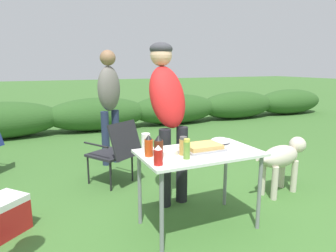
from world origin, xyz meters
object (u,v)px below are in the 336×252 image
folding_table (199,160)px  dog (283,157)px  mixing_bowl (221,141)px  standing_person_in_gray_fleece (109,96)px  hot_sauce_bottle (149,146)px  relish_jar (187,149)px  standing_person_in_dark_puffer (168,104)px  plate_stack (166,151)px  bbq_sauce_bottle (159,148)px  spice_jar (183,146)px  ketchup_bottle (158,156)px  paper_cup_stack (146,142)px  camp_chair_green_behind_table (116,149)px  food_tray (203,147)px

folding_table → dog: bearing=11.8°
mixing_bowl → standing_person_in_gray_fleece: size_ratio=0.11×
mixing_bowl → hot_sauce_bottle: bearing=-172.7°
relish_jar → standing_person_in_dark_puffer: size_ratio=0.10×
dog → relish_jar: bearing=-85.5°
plate_stack → relish_jar: size_ratio=1.36×
standing_person_in_gray_fleece → relish_jar: bearing=-113.1°
bbq_sauce_bottle → spice_jar: (0.25, 0.03, -0.02)m
ketchup_bottle → relish_jar: (0.28, 0.05, 0.01)m
paper_cup_stack → ketchup_bottle: paper_cup_stack is taller
ketchup_bottle → camp_chair_green_behind_table: size_ratio=0.20×
folding_table → camp_chair_green_behind_table: 1.41m
plate_stack → dog: plate_stack is taller
mixing_bowl → ketchup_bottle: size_ratio=1.20×
mixing_bowl → camp_chair_green_behind_table: (-0.78, 1.16, -0.30)m
food_tray → hot_sauce_bottle: bearing=177.1°
spice_jar → ketchup_bottle: bearing=-151.5°
folding_table → food_tray: 0.12m
paper_cup_stack → bbq_sauce_bottle: (0.02, -0.27, 0.02)m
food_tray → standing_person_in_dark_puffer: standing_person_in_dark_puffer is taller
relish_jar → spice_jar: bearing=77.5°
paper_cup_stack → standing_person_in_dark_puffer: (0.42, 0.45, 0.27)m
ketchup_bottle → folding_table: bearing=21.5°
bbq_sauce_bottle → camp_chair_green_behind_table: 1.43m
ketchup_bottle → dog: size_ratio=0.18×
food_tray → paper_cup_stack: 0.53m
hot_sauce_bottle → standing_person_in_gray_fleece: (0.17, 2.13, 0.22)m
camp_chair_green_behind_table → spice_jar: bearing=-110.3°
plate_stack → spice_jar: 0.17m
ketchup_bottle → standing_person_in_dark_puffer: (0.46, 0.84, 0.28)m
paper_cup_stack → camp_chair_green_behind_table: (-0.00, 1.12, -0.36)m
standing_person_in_gray_fleece → spice_jar: bearing=-112.3°
food_tray → dog: 1.32m
relish_jar → plate_stack: bearing=115.4°
ketchup_bottle → standing_person_in_dark_puffer: bearing=61.5°
standing_person_in_dark_puffer → camp_chair_green_behind_table: size_ratio=2.11×
standing_person_in_dark_puffer → camp_chair_green_behind_table: standing_person_in_dark_puffer is taller
paper_cup_stack → standing_person_in_gray_fleece: standing_person_in_gray_fleece is taller
plate_stack → hot_sauce_bottle: (-0.16, -0.01, 0.07)m
plate_stack → folding_table: bearing=-12.9°
relish_jar → standing_person_in_dark_puffer: 0.86m
paper_cup_stack → ketchup_bottle: bearing=-95.9°
hot_sauce_bottle → dog: size_ratio=0.21×
relish_jar → bbq_sauce_bottle: bearing=159.8°
folding_table → standing_person_in_gray_fleece: bearing=97.9°
mixing_bowl → paper_cup_stack: (-0.78, 0.04, 0.05)m
mixing_bowl → standing_person_in_gray_fleece: 2.14m
paper_cup_stack → hot_sauce_bottle: (-0.03, -0.15, 0.01)m
plate_stack → ketchup_bottle: size_ratio=1.43×
standing_person_in_gray_fleece → dog: size_ratio=1.88×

